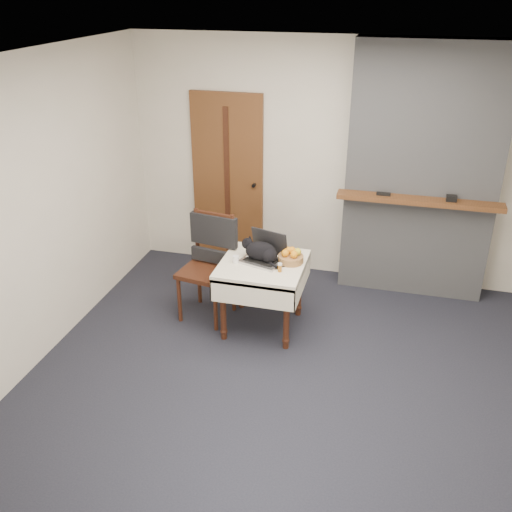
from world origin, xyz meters
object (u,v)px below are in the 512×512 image
at_px(side_table, 263,273).
at_px(chair, 211,251).
at_px(door, 228,182).
at_px(cat, 262,252).
at_px(pill_bottle, 280,267).
at_px(cream_jar, 236,259).
at_px(laptop, 265,253).
at_px(fruit_basket, 291,257).

relative_size(side_table, chair, 0.74).
height_order(door, side_table, door).
xyz_separation_m(door, chair, (0.17, -1.15, -0.33)).
height_order(cat, chair, chair).
bearing_deg(pill_bottle, door, 122.89).
bearing_deg(side_table, door, 119.48).
bearing_deg(side_table, cream_jar, -166.07).
bearing_deg(door, cream_jar, -70.07).
relative_size(door, laptop, 4.51).
bearing_deg(door, laptop, -59.14).
height_order(pill_bottle, fruit_basket, fruit_basket).
relative_size(laptop, cat, 1.08).
height_order(cat, cream_jar, cat).
bearing_deg(pill_bottle, cream_jar, 170.24).
height_order(fruit_basket, chair, chair).
xyz_separation_m(door, side_table, (0.74, -1.31, -0.41)).
height_order(laptop, chair, chair).
xyz_separation_m(laptop, fruit_basket, (0.25, 0.02, -0.01)).
distance_m(side_table, laptop, 0.19).
bearing_deg(cat, laptop, 56.83).
bearing_deg(chair, fruit_basket, 3.77).
bearing_deg(cat, chair, -176.38).
bearing_deg(cat, side_table, -46.70).
height_order(side_table, cat, cat).
relative_size(laptop, chair, 0.42).
distance_m(door, chair, 1.21).
relative_size(side_table, cat, 1.90).
bearing_deg(chair, cat, -3.09).
xyz_separation_m(door, pill_bottle, (0.93, -1.44, -0.26)).
bearing_deg(laptop, door, 137.35).
distance_m(laptop, pill_bottle, 0.28).
xyz_separation_m(side_table, laptop, (0.00, 0.06, 0.18)).
relative_size(cat, cream_jar, 6.18).
distance_m(door, fruit_basket, 1.60).
relative_size(cream_jar, fruit_basket, 0.28).
bearing_deg(door, fruit_basket, -51.09).
bearing_deg(side_table, cat, 117.36).
height_order(door, cream_jar, door).
xyz_separation_m(laptop, cat, (-0.03, -0.02, 0.02)).
relative_size(side_table, fruit_basket, 3.28).
distance_m(cat, fruit_basket, 0.28).
relative_size(door, fruit_basket, 8.42).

